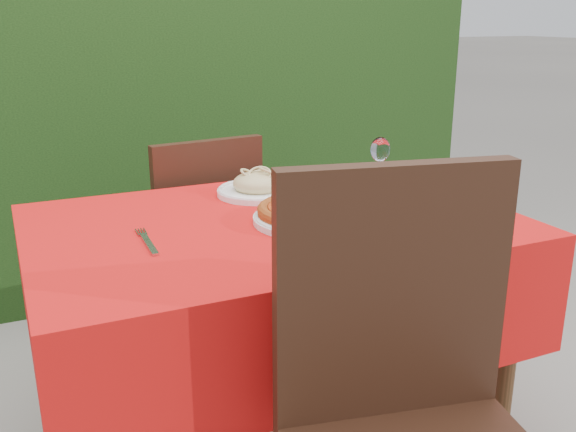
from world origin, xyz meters
name	(u,v)px	position (x,y,z in m)	size (l,w,h in m)	color
hedge	(143,93)	(0.00, 1.55, 0.92)	(3.20, 0.55, 1.78)	black
dining_table	(274,272)	(0.00, 0.00, 0.60)	(1.26, 0.86, 0.75)	#492C17
chair_near	(411,410)	(-0.02, -0.67, 0.58)	(0.54, 0.54, 1.01)	black
chair_far	(200,238)	(-0.02, 0.62, 0.50)	(0.44, 0.44, 0.87)	black
pizza_plate	(311,213)	(0.08, -0.07, 0.77)	(0.30, 0.30, 0.06)	white
pasta_plate	(258,187)	(0.05, 0.24, 0.77)	(0.25, 0.25, 0.07)	white
water_glass	(386,181)	(0.41, 0.09, 0.79)	(0.07, 0.07, 0.09)	silver
wine_glass	(380,151)	(0.45, 0.19, 0.86)	(0.06, 0.06, 0.15)	silver
fork	(149,244)	(-0.35, -0.06, 0.75)	(0.03, 0.21, 0.01)	silver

